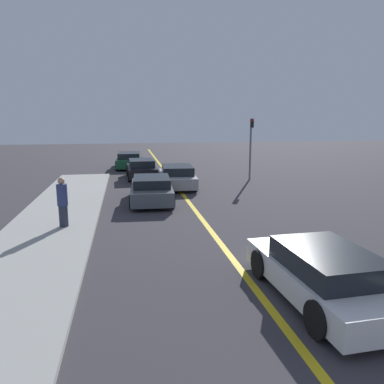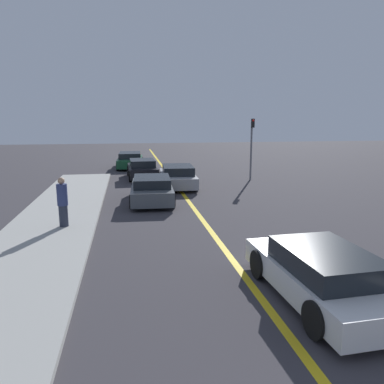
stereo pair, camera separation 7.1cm
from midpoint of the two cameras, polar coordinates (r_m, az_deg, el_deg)
The scene contains 9 objects.
road_center_line at distance 18.75m, azimuth -0.85°, elevation -0.84°, with size 0.20×60.00×0.01m.
sidewalk_left at distance 13.98m, azimuth -20.86°, elevation -5.52°, with size 3.15×26.07×0.14m.
car_near_right_lane at distance 8.74m, azimuth 19.34°, elevation -11.75°, with size 2.09×4.39×1.21m.
car_ahead_center at distance 17.79m, azimuth -6.03°, elevation 0.41°, with size 2.16×4.41×1.22m.
car_far_distant at distance 21.66m, azimuth -2.12°, elevation 2.41°, with size 2.20×4.69×1.25m.
car_parked_left_lot at distance 24.84m, azimuth -7.50°, elevation 3.49°, with size 2.00×4.09×1.27m.
car_oncoming_far at distance 30.36m, azimuth -9.33°, elevation 4.82°, with size 2.17×4.85×1.25m.
pedestrian_mid_group at distance 13.90m, azimuth -18.98°, elevation -1.46°, with size 0.36×0.36×1.75m.
traffic_light at distance 24.15m, azimuth 9.15°, elevation 7.45°, with size 0.18×0.40×3.88m.
Camera 2 is at (-2.80, -0.12, 3.91)m, focal length 35.00 mm.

